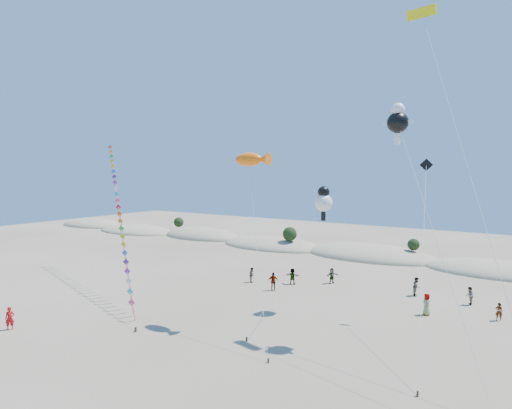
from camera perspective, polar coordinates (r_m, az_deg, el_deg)
The scene contains 10 objects.
ground at distance 27.06m, azimuth -20.06°, elevation -22.39°, with size 160.00×160.00×0.00m, color #7C6A55.
dune_ridge at distance 63.33m, azimuth 15.77°, elevation -6.68°, with size 145.30×11.49×5.57m.
kite_train at distance 46.96m, azimuth -17.84°, elevation -0.56°, with size 21.91×15.02×16.22m.
fish_kite at distance 33.84m, azimuth -0.52°, elevation 6.00°, with size 6.73×6.37×13.60m.
cartoon_kite_low at distance 37.45m, azimuth 8.99°, elevation 0.52°, with size 2.29×10.46×10.85m.
cartoon_kite_high at distance 32.14m, azimuth 18.39°, elevation 10.59°, with size 8.31×9.04×16.91m.
parafoil_kite at distance 35.90m, azimuth 21.42°, elevation 22.01°, with size 10.10×14.63×24.13m.
dark_kite at distance 33.72m, azimuth 21.55°, elevation -0.98°, with size 3.21×13.53×13.16m.
flyer_foreground at distance 38.72m, azimuth -29.98°, elevation -13.02°, with size 0.64×0.42×1.77m, color red.
beachgoers at distance 42.91m, azimuth 17.43°, elevation -10.97°, with size 29.10×7.67×1.87m.
Camera 1 is at (19.61, -14.22, 12.07)m, focal length 30.00 mm.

